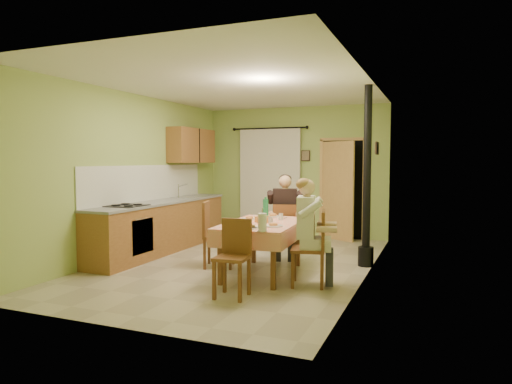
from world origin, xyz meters
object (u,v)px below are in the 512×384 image
at_px(man_right, 308,219).
at_px(chair_right, 309,264).
at_px(chair_left, 218,248).
at_px(dining_table, 262,249).
at_px(man_far, 285,207).
at_px(chair_far, 285,242).
at_px(chair_near, 232,273).
at_px(stove_flue, 367,201).

bearing_deg(man_right, chair_right, -90.00).
bearing_deg(chair_left, man_right, 54.22).
height_order(chair_right, man_right, man_right).
bearing_deg(dining_table, chair_right, -24.69).
distance_m(chair_left, man_far, 1.33).
distance_m(chair_far, chair_left, 1.18).
height_order(chair_near, chair_right, chair_right).
bearing_deg(chair_near, man_far, -91.89).
bearing_deg(chair_right, chair_near, 126.50).
height_order(dining_table, man_right, man_right).
height_order(chair_far, man_right, man_right).
height_order(chair_right, chair_left, chair_left).
distance_m(dining_table, stove_flue, 1.83).
bearing_deg(man_far, chair_right, -76.81).
bearing_deg(man_right, dining_table, 55.69).
distance_m(chair_right, man_right, 0.59).
bearing_deg(man_right, chair_left, 59.53).
xyz_separation_m(chair_left, man_right, (1.58, -0.50, 0.59)).
bearing_deg(chair_left, chair_far, 119.54).
distance_m(chair_far, man_right, 1.69).
xyz_separation_m(dining_table, man_far, (-0.02, 1.09, 0.50)).
bearing_deg(chair_near, man_right, -134.03).
relative_size(chair_right, chair_left, 0.98).
xyz_separation_m(chair_far, stove_flue, (1.32, 0.04, 0.74)).
xyz_separation_m(dining_table, chair_far, (-0.02, 1.08, -0.09)).
distance_m(man_right, stove_flue, 1.52).
bearing_deg(man_far, man_right, -77.31).
xyz_separation_m(chair_far, chair_near, (0.07, -2.22, 0.00)).
xyz_separation_m(chair_near, stove_flue, (1.25, 2.25, 0.74)).
bearing_deg(chair_right, stove_flue, -33.22).
relative_size(dining_table, man_right, 1.24).
xyz_separation_m(chair_far, man_far, (-0.00, 0.01, 0.59)).
height_order(chair_far, chair_near, chair_near).
bearing_deg(dining_table, chair_near, -91.10).
relative_size(man_right, stove_flue, 0.50).
distance_m(chair_right, chair_left, 1.67).
relative_size(dining_table, chair_right, 1.74).
bearing_deg(chair_near, chair_left, -60.91).
height_order(chair_right, stove_flue, stove_flue).
bearing_deg(dining_table, stove_flue, 36.79).
height_order(chair_left, man_far, man_far).
xyz_separation_m(dining_table, stove_flue, (1.30, 1.11, 0.64)).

